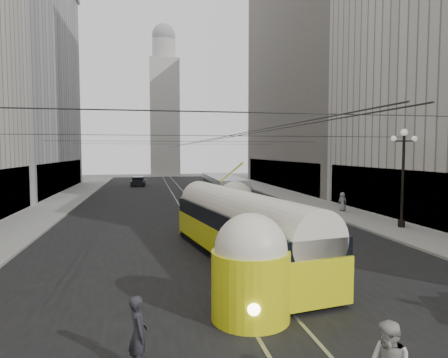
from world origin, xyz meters
name	(u,v)px	position (x,y,z in m)	size (l,w,h in m)	color
road	(187,205)	(0.00, 32.50, 0.00)	(20.00, 85.00, 0.02)	black
sidewalk_left	(61,202)	(-12.00, 36.00, 0.07)	(4.00, 72.00, 0.15)	gray
sidewalk_right	(294,197)	(12.00, 36.00, 0.07)	(4.00, 72.00, 0.15)	gray
rail_left	(179,205)	(-0.75, 32.50, 0.00)	(0.12, 85.00, 0.04)	gray
rail_right	(195,205)	(0.75, 32.50, 0.00)	(0.12, 85.00, 0.04)	gray
building_left_far	(9,75)	(-19.99, 48.00, 14.31)	(12.60, 28.60, 28.60)	#999999
building_right_far	(318,71)	(20.00, 48.00, 16.31)	(12.60, 32.60, 32.60)	#514C47
distant_tower	(164,104)	(0.00, 80.00, 14.97)	(6.00, 6.00, 31.36)	#B2AFA8
lamppost_right_mid	(403,172)	(12.60, 18.00, 3.74)	(1.86, 0.44, 6.37)	black
catenary	(189,143)	(0.12, 31.49, 5.88)	(25.00, 72.00, 0.23)	black
streetcar	(240,227)	(0.50, 12.53, 1.61)	(4.65, 14.93, 3.30)	yellow
city_bus	(223,191)	(2.89, 29.32, 1.59)	(2.68, 11.47, 2.90)	#9C9FA1
sedan_white_far	(225,189)	(5.26, 40.78, 0.61)	(2.85, 4.56, 1.34)	silver
sedan_dark_far	(138,182)	(-4.99, 54.48, 0.62)	(2.13, 4.46, 1.37)	black
pedestrian_crossing_a	(138,334)	(-3.91, 4.00, 0.90)	(0.66, 0.43, 1.81)	#222227
pedestrian_sidewalk_right	(342,202)	(12.16, 25.22, 0.93)	(0.76, 0.47, 1.56)	slate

